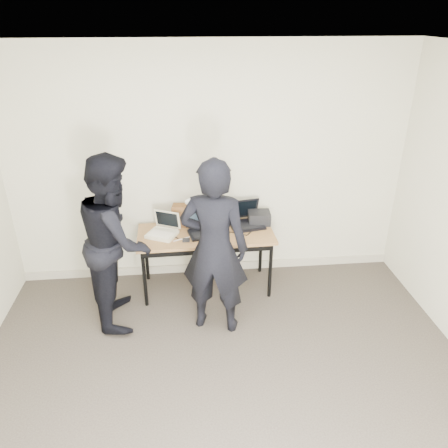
{
  "coord_description": "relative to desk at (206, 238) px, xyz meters",
  "views": [
    {
      "loc": [
        -0.3,
        -2.43,
        2.94
      ],
      "look_at": [
        0.1,
        1.6,
        0.95
      ],
      "focal_mm": 35.0,
      "sensor_mm": 36.0,
      "label": 1
    }
  ],
  "objects": [
    {
      "name": "person_observer",
      "position": [
        -0.91,
        -0.39,
        0.23
      ],
      "size": [
        0.74,
        0.92,
        1.78
      ],
      "primitive_type": "imported",
      "rotation": [
        0.0,
        0.0,
        1.65
      ],
      "color": "black",
      "rests_on": "ground"
    },
    {
      "name": "tissue",
      "position": [
        -0.15,
        0.23,
        0.34
      ],
      "size": [
        0.14,
        0.11,
        0.08
      ],
      "primitive_type": "ellipsoid",
      "rotation": [
        0.0,
        0.0,
        -0.08
      ],
      "color": "white",
      "rests_on": "leather_satchel"
    },
    {
      "name": "desk",
      "position": [
        0.0,
        0.0,
        0.0
      ],
      "size": [
        1.52,
        0.69,
        0.72
      ],
      "rotation": [
        0.0,
        0.0,
        0.02
      ],
      "color": "olive",
      "rests_on": "ground"
    },
    {
      "name": "cables",
      "position": [
        0.05,
        -0.0,
        0.06
      ],
      "size": [
        1.16,
        0.42,
        0.01
      ],
      "rotation": [
        0.0,
        0.0,
        -0.03
      ],
      "color": "silver",
      "rests_on": "desk"
    },
    {
      "name": "baseboard",
      "position": [
        0.08,
        0.37,
        -0.61
      ],
      "size": [
        4.5,
        0.03,
        0.1
      ],
      "primitive_type": "cube",
      "color": "#B1A993",
      "rests_on": "ground"
    },
    {
      "name": "laptop_right",
      "position": [
        0.47,
        0.18,
        0.12
      ],
      "size": [
        0.43,
        0.42,
        0.27
      ],
      "rotation": [
        0.0,
        0.0,
        0.19
      ],
      "color": "black",
      "rests_on": "desk"
    },
    {
      "name": "laptop_center",
      "position": [
        -0.02,
        0.02,
        0.12
      ],
      "size": [
        0.4,
        0.39,
        0.26
      ],
      "rotation": [
        0.0,
        0.0,
        0.2
      ],
      "color": "black",
      "rests_on": "desk"
    },
    {
      "name": "room",
      "position": [
        0.08,
        -1.86,
        0.69
      ],
      "size": [
        4.6,
        4.6,
        2.8
      ],
      "color": "#3F3730",
      "rests_on": "ground"
    },
    {
      "name": "equipment_box",
      "position": [
        0.63,
        0.19,
        0.13
      ],
      "size": [
        0.25,
        0.22,
        0.14
      ],
      "primitive_type": "cube",
      "rotation": [
        0.0,
        0.0,
        -0.05
      ],
      "color": "black",
      "rests_on": "desk"
    },
    {
      "name": "power_brick",
      "position": [
        -0.22,
        -0.17,
        0.07
      ],
      "size": [
        0.08,
        0.06,
        0.03
      ],
      "primitive_type": "cube",
      "rotation": [
        0.0,
        0.0,
        -0.09
      ],
      "color": "black",
      "rests_on": "desk"
    },
    {
      "name": "leather_satchel",
      "position": [
        -0.18,
        0.23,
        0.19
      ],
      "size": [
        0.38,
        0.22,
        0.25
      ],
      "rotation": [
        0.0,
        0.0,
        -0.13
      ],
      "color": "brown",
      "rests_on": "desk"
    },
    {
      "name": "laptop_beige",
      "position": [
        -0.46,
        0.02,
        0.11
      ],
      "size": [
        0.4,
        0.4,
        0.24
      ],
      "rotation": [
        0.0,
        0.0,
        -0.46
      ],
      "color": "beige",
      "rests_on": "desk"
    },
    {
      "name": "person_typist",
      "position": [
        0.04,
        -0.67,
        0.24
      ],
      "size": [
        0.75,
        0.59,
        1.8
      ],
      "primitive_type": "imported",
      "rotation": [
        0.0,
        0.0,
        2.87
      ],
      "color": "black",
      "rests_on": "ground"
    }
  ]
}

